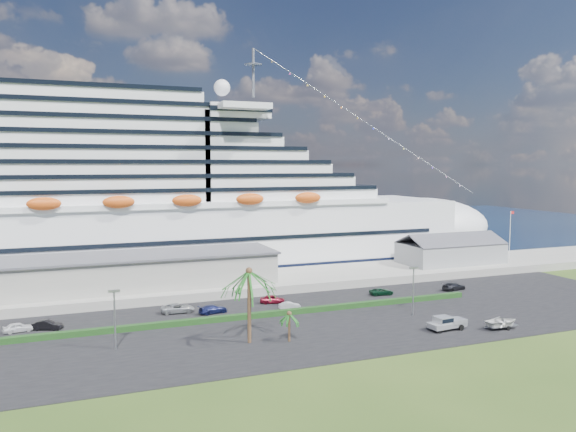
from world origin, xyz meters
name	(u,v)px	position (x,y,z in m)	size (l,w,h in m)	color
ground	(325,344)	(0.00, 0.00, 0.00)	(420.00, 420.00, 0.00)	#2A4316
asphalt_lot	(296,323)	(0.00, 11.00, 0.06)	(140.00, 38.00, 0.12)	black
wharf	(244,283)	(0.00, 40.00, 0.90)	(240.00, 20.00, 1.80)	gray
water	(171,236)	(0.00, 130.00, 0.01)	(420.00, 160.00, 0.02)	black
cruise_ship	(124,202)	(-21.53, 64.00, 16.69)	(191.00, 38.00, 54.00)	silver
terminal_building	(119,271)	(-25.00, 40.00, 5.01)	(61.00, 15.00, 6.30)	gray
port_shed	(451,252)	(52.00, 40.00, 4.40)	(24.00, 12.31, 7.37)	gray
flagpole	(510,233)	(70.04, 40.00, 8.27)	(1.08, 0.16, 12.00)	silver
hedge	(239,317)	(-8.00, 16.00, 0.57)	(88.00, 1.10, 0.90)	black
lamp_post_left	(115,312)	(-28.00, 8.00, 5.34)	(1.60, 0.35, 8.27)	gray
lamp_post_right	(413,285)	(20.00, 8.00, 5.34)	(1.60, 0.35, 8.27)	gray
palm_tall	(249,280)	(-10.00, 4.00, 9.20)	(8.82, 8.82, 11.13)	#47301E
palm_short	(289,317)	(-4.50, 2.50, 3.67)	(3.53, 3.53, 4.56)	#47301E
parked_car_0	(18,327)	(-41.17, 21.50, 0.85)	(1.72, 4.26, 1.45)	white
parked_car_1	(48,325)	(-37.04, 21.29, 0.85)	(1.55, 4.46, 1.47)	black
parked_car_2	(178,308)	(-16.60, 23.96, 0.91)	(2.61, 5.66, 1.57)	#919499
parked_car_3	(213,309)	(-11.06, 21.44, 0.84)	(2.01, 4.95, 1.44)	#141A48
parked_car_4	(272,299)	(0.71, 24.25, 0.90)	(1.85, 4.59, 1.56)	maroon
parked_car_5	(290,306)	(2.12, 19.21, 0.75)	(1.34, 3.83, 1.26)	silver
parked_car_6	(382,292)	(22.76, 22.85, 0.77)	(2.16, 4.68, 1.30)	black
parked_car_7	(454,286)	(38.60, 21.27, 0.88)	(2.13, 5.24, 1.52)	black
pickup_truck	(447,322)	(20.05, -1.06, 1.30)	(6.26, 2.74, 2.15)	black
boat_trailer	(502,322)	(28.27, -3.78, 1.28)	(6.10, 3.98, 1.75)	gray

